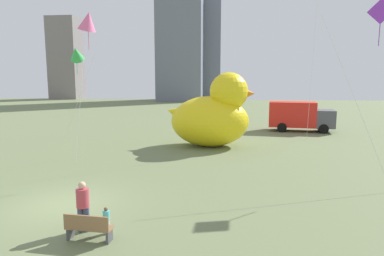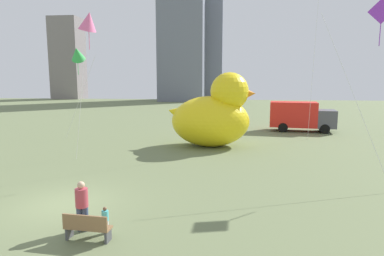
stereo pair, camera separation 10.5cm
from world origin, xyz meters
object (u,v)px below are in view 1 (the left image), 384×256
person_adult (83,204)px  kite_pink (88,21)px  giant_inflatable_duck (213,115)px  park_bench (88,227)px  kite_green (76,54)px  box_truck (299,116)px  kite_purple (379,18)px  person_child (106,219)px

person_adult → kite_pink: bearing=110.4°
giant_inflatable_duck → kite_pink: kite_pink is taller
park_bench → kite_green: 20.02m
giant_inflatable_duck → kite_green: (-11.23, 1.69, 4.73)m
box_truck → kite_purple: 16.50m
park_bench → kite_green: kite_green is taller
giant_inflatable_duck → kite_purple: size_ratio=0.74×
person_child → giant_inflatable_duck: giant_inflatable_duck is taller
park_bench → box_truck: box_truck is taller
kite_green → person_child: bearing=-63.4°
park_bench → giant_inflatable_duck: 15.92m
person_adult → box_truck: box_truck is taller
park_bench → giant_inflatable_duck: size_ratio=0.23×
park_bench → person_adult: size_ratio=0.89×
person_child → kite_green: bearing=116.6°
box_truck → kite_pink: size_ratio=0.68×
park_bench → kite_purple: size_ratio=0.17×
park_bench → kite_pink: (-4.24, 10.89, 8.09)m
person_adult → box_truck: size_ratio=0.27×
park_bench → box_truck: 26.28m
kite_green → kite_purple: kite_purple is taller
box_truck → kite_green: (-19.31, -6.52, 5.65)m
person_adult → giant_inflatable_duck: bearing=75.7°
park_bench → kite_purple: kite_purple is taller
person_adult → kite_purple: kite_purple is taller
park_bench → giant_inflatable_duck: bearing=77.9°
park_bench → kite_purple: bearing=36.0°
box_truck → kite_green: size_ratio=0.80×
kite_green → kite_purple: 21.54m
park_bench → kite_green: (-7.93, 17.15, 6.63)m
kite_purple → kite_pink: size_ratio=0.98×
person_adult → kite_green: bearing=114.4°
giant_inflatable_duck → kite_purple: 12.35m
person_child → box_truck: (11.00, 23.11, 0.94)m
person_adult → giant_inflatable_duck: giant_inflatable_duck is taller
giant_inflatable_duck → kite_pink: 10.77m
person_child → kite_pink: 13.89m
giant_inflatable_duck → box_truck: size_ratio=1.06×
park_bench → kite_pink: kite_pink is taller
kite_purple → box_truck: bearing=91.6°
park_bench → box_truck: bearing=64.3°
park_bench → person_adult: bearing=123.3°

